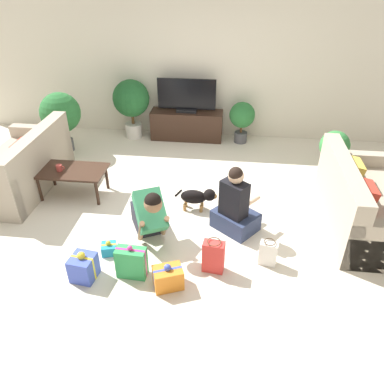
# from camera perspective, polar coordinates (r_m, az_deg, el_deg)

# --- Properties ---
(ground_plane) EXTENTS (16.00, 16.00, 0.00)m
(ground_plane) POSITION_cam_1_polar(r_m,az_deg,el_deg) (5.13, -2.21, -2.70)
(ground_plane) COLOR beige
(wall_back) EXTENTS (8.40, 0.06, 2.60)m
(wall_back) POSITION_cam_1_polar(r_m,az_deg,el_deg) (7.00, 0.94, 18.81)
(wall_back) COLOR beige
(wall_back) RESTS_ON ground_plane
(sofa_left) EXTENTS (0.94, 1.81, 0.86)m
(sofa_left) POSITION_cam_1_polar(r_m,az_deg,el_deg) (6.04, -24.65, 3.25)
(sofa_left) COLOR tan
(sofa_left) RESTS_ON ground_plane
(sofa_right) EXTENTS (0.94, 1.81, 0.86)m
(sofa_right) POSITION_cam_1_polar(r_m,az_deg,el_deg) (5.17, 24.65, -1.73)
(sofa_right) COLOR tan
(sofa_right) RESTS_ON ground_plane
(coffee_table) EXTENTS (0.95, 0.55, 0.40)m
(coffee_table) POSITION_cam_1_polar(r_m,az_deg,el_deg) (5.54, -17.82, 2.82)
(coffee_table) COLOR #382319
(coffee_table) RESTS_ON ground_plane
(tv_console) EXTENTS (1.32, 0.40, 0.53)m
(tv_console) POSITION_cam_1_polar(r_m,az_deg,el_deg) (7.09, -0.80, 10.17)
(tv_console) COLOR #382319
(tv_console) RESTS_ON ground_plane
(tv) EXTENTS (1.05, 0.20, 0.60)m
(tv) POSITION_cam_1_polar(r_m,az_deg,el_deg) (6.90, -0.83, 14.22)
(tv) COLOR black
(tv) RESTS_ON tv_console
(potted_plant_corner_right) EXTENTS (0.45, 0.45, 0.74)m
(potted_plant_corner_right) POSITION_cam_1_polar(r_m,az_deg,el_deg) (6.10, 20.84, 6.31)
(potted_plant_corner_right) COLOR #A36042
(potted_plant_corner_right) RESTS_ON ground_plane
(potted_plant_corner_left) EXTENTS (0.68, 0.68, 1.04)m
(potted_plant_corner_left) POSITION_cam_1_polar(r_m,az_deg,el_deg) (6.83, -19.39, 11.15)
(potted_plant_corner_left) COLOR #4C4C51
(potted_plant_corner_left) RESTS_ON ground_plane
(potted_plant_back_left) EXTENTS (0.67, 0.67, 1.08)m
(potted_plant_back_left) POSITION_cam_1_polar(r_m,az_deg,el_deg) (7.08, -9.23, 13.52)
(potted_plant_back_left) COLOR beige
(potted_plant_back_left) RESTS_ON ground_plane
(potted_plant_back_right) EXTENTS (0.46, 0.46, 0.76)m
(potted_plant_back_right) POSITION_cam_1_polar(r_m,az_deg,el_deg) (6.91, 7.63, 11.23)
(potted_plant_back_right) COLOR #4C4C51
(potted_plant_back_right) RESTS_ON ground_plane
(person_kneeling) EXTENTS (0.62, 0.81, 0.79)m
(person_kneeling) POSITION_cam_1_polar(r_m,az_deg,el_deg) (4.50, -6.61, -3.21)
(person_kneeling) COLOR #23232D
(person_kneeling) RESTS_ON ground_plane
(person_sitting) EXTENTS (0.66, 0.64, 0.90)m
(person_sitting) POSITION_cam_1_polar(r_m,az_deg,el_deg) (4.64, 6.59, -2.43)
(person_sitting) COLOR #283351
(person_sitting) RESTS_ON ground_plane
(dog) EXTENTS (0.58, 0.18, 0.33)m
(dog) POSITION_cam_1_polar(r_m,az_deg,el_deg) (5.02, 0.90, -0.71)
(dog) COLOR black
(dog) RESTS_ON ground_plane
(gift_box_a) EXTENTS (0.36, 0.31, 0.30)m
(gift_box_a) POSITION_cam_1_polar(r_m,az_deg,el_deg) (3.99, -3.68, -12.86)
(gift_box_a) COLOR orange
(gift_box_a) RESTS_ON ground_plane
(gift_box_b) EXTENTS (0.33, 0.18, 0.41)m
(gift_box_b) POSITION_cam_1_polar(r_m,az_deg,el_deg) (4.11, -9.20, -10.54)
(gift_box_b) COLOR #2D934C
(gift_box_b) RESTS_ON ground_plane
(gift_box_c) EXTENTS (0.20, 0.20, 0.18)m
(gift_box_c) POSITION_cam_1_polar(r_m,az_deg,el_deg) (4.51, -12.53, -8.39)
(gift_box_c) COLOR teal
(gift_box_c) RESTS_ON ground_plane
(gift_box_d) EXTENTS (0.28, 0.29, 0.35)m
(gift_box_d) POSITION_cam_1_polar(r_m,az_deg,el_deg) (4.22, -16.20, -10.92)
(gift_box_d) COLOR #3D51BC
(gift_box_d) RESTS_ON ground_plane
(gift_bag_a) EXTENTS (0.25, 0.17, 0.41)m
(gift_bag_a) POSITION_cam_1_polar(r_m,az_deg,el_deg) (4.11, 3.28, -9.77)
(gift_bag_a) COLOR red
(gift_bag_a) RESTS_ON ground_plane
(gift_bag_b) EXTENTS (0.21, 0.15, 0.32)m
(gift_bag_b) POSITION_cam_1_polar(r_m,az_deg,el_deg) (4.30, 11.52, -9.10)
(gift_bag_b) COLOR white
(gift_bag_b) RESTS_ON ground_plane
(mug) EXTENTS (0.12, 0.08, 0.09)m
(mug) POSITION_cam_1_polar(r_m,az_deg,el_deg) (5.52, -19.56, 3.49)
(mug) COLOR #B23D38
(mug) RESTS_ON coffee_table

